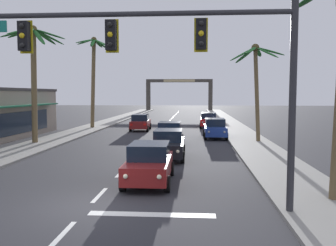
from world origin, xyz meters
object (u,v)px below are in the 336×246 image
object	(u,v)px
traffic_signal_mast	(166,52)
sedan_oncoming_far	(141,122)
palm_left_second	(34,61)
town_gateway_arch	(179,90)
sedan_parked_nearest_kerb	(209,120)
sedan_fifth_in_queue	(170,133)
palm_right_second	(256,70)
palm_left_third	(94,66)
sedan_third_in_queue	(168,144)
sedan_parked_mid_kerb	(215,128)
sedan_lead_at_stop_bar	(149,163)

from	to	relation	value
traffic_signal_mast	sedan_oncoming_far	bearing A→B (deg)	100.19
palm_left_second	town_gateway_arch	size ratio (longest dim) A/B	0.59
sedan_parked_nearest_kerb	traffic_signal_mast	bearing A→B (deg)	-94.67
sedan_fifth_in_queue	palm_right_second	xyz separation A→B (m)	(6.51, 1.41, 4.77)
palm_left_third	sedan_third_in_queue	bearing A→B (deg)	-62.44
sedan_fifth_in_queue	sedan_oncoming_far	xyz separation A→B (m)	(-3.72, 10.31, 0.00)
palm_left_second	town_gateway_arch	world-z (taller)	palm_left_second
sedan_third_in_queue	palm_right_second	xyz separation A→B (m)	(6.19, 7.38, 4.77)
sedan_parked_mid_kerb	town_gateway_arch	xyz separation A→B (m)	(-5.26, 51.77, 3.73)
sedan_fifth_in_queue	sedan_oncoming_far	bearing A→B (deg)	109.85
sedan_lead_at_stop_bar	sedan_parked_mid_kerb	size ratio (longest dim) A/B	1.00
traffic_signal_mast	sedan_fifth_in_queue	bearing A→B (deg)	93.52
sedan_fifth_in_queue	palm_left_third	size ratio (longest dim) A/B	0.45
sedan_lead_at_stop_bar	sedan_oncoming_far	bearing A→B (deg)	99.36
sedan_parked_nearest_kerb	palm_left_second	world-z (taller)	palm_left_second
sedan_lead_at_stop_bar	palm_left_second	xyz separation A→B (m)	(-9.99, 11.37, 5.36)
palm_left_second	palm_right_second	distance (m)	16.69
sedan_oncoming_far	palm_left_third	distance (m)	8.13
palm_left_second	town_gateway_arch	bearing A→B (deg)	81.57
sedan_lead_at_stop_bar	sedan_parked_mid_kerb	bearing A→B (deg)	77.26
sedan_oncoming_far	palm_left_third	size ratio (longest dim) A/B	0.45
palm_left_second	sedan_third_in_queue	bearing A→B (deg)	-27.46
town_gateway_arch	palm_left_second	bearing A→B (deg)	-98.43
sedan_oncoming_far	sedan_parked_nearest_kerb	world-z (taller)	same
sedan_lead_at_stop_bar	town_gateway_arch	xyz separation A→B (m)	(-1.62, 67.89, 3.73)
palm_left_third	sedan_oncoming_far	bearing A→B (deg)	-17.50
traffic_signal_mast	sedan_lead_at_stop_bar	xyz separation A→B (m)	(-1.02, 3.86, -4.20)
sedan_oncoming_far	palm_left_third	bearing A→B (deg)	162.50
sedan_third_in_queue	town_gateway_arch	bearing A→B (deg)	91.85
sedan_parked_nearest_kerb	sedan_oncoming_far	bearing A→B (deg)	-152.10
sedan_parked_nearest_kerb	palm_left_third	bearing A→B (deg)	-170.45
traffic_signal_mast	sedan_parked_mid_kerb	bearing A→B (deg)	82.52
sedan_third_in_queue	palm_left_third	distance (m)	21.11
sedan_third_in_queue	sedan_parked_nearest_kerb	world-z (taller)	same
sedan_third_in_queue	town_gateway_arch	xyz separation A→B (m)	(-1.99, 61.92, 3.73)
sedan_third_in_queue	sedan_parked_mid_kerb	xyz separation A→B (m)	(3.27, 10.15, 0.00)
sedan_third_in_queue	sedan_parked_mid_kerb	distance (m)	10.66
palm_left_second	palm_left_third	bearing A→B (deg)	85.49
sedan_lead_at_stop_bar	sedan_oncoming_far	world-z (taller)	same
sedan_lead_at_stop_bar	sedan_oncoming_far	size ratio (longest dim) A/B	0.99
palm_left_third	town_gateway_arch	world-z (taller)	palm_left_third
sedan_parked_mid_kerb	town_gateway_arch	size ratio (longest dim) A/B	0.30
traffic_signal_mast	palm_left_third	distance (m)	29.60
sedan_parked_nearest_kerb	palm_left_third	xyz separation A→B (m)	(-12.47, -2.10, 5.91)
sedan_fifth_in_queue	sedan_parked_mid_kerb	distance (m)	5.51
sedan_lead_at_stop_bar	town_gateway_arch	bearing A→B (deg)	91.36
traffic_signal_mast	sedan_fifth_in_queue	size ratio (longest dim) A/B	2.53
traffic_signal_mast	palm_right_second	size ratio (longest dim) A/B	1.49
sedan_third_in_queue	town_gateway_arch	distance (m)	62.06
sedan_fifth_in_queue	town_gateway_arch	distance (m)	56.09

